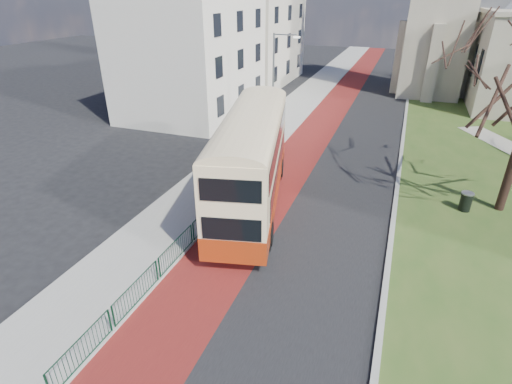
% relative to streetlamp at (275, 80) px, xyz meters
% --- Properties ---
extents(ground, '(160.00, 160.00, 0.00)m').
position_rel_streetlamp_xyz_m(ground, '(4.35, -18.00, -4.59)').
color(ground, black).
rests_on(ground, ground).
extents(road_carriageway, '(9.00, 120.00, 0.01)m').
position_rel_streetlamp_xyz_m(road_carriageway, '(5.85, 2.00, -4.59)').
color(road_carriageway, black).
rests_on(road_carriageway, ground).
extents(bus_lane, '(3.40, 120.00, 0.01)m').
position_rel_streetlamp_xyz_m(bus_lane, '(3.15, 2.00, -4.59)').
color(bus_lane, '#591414').
rests_on(bus_lane, ground).
extents(pavement_west, '(4.00, 120.00, 0.12)m').
position_rel_streetlamp_xyz_m(pavement_west, '(-0.65, 2.00, -4.53)').
color(pavement_west, gray).
rests_on(pavement_west, ground).
extents(kerb_west, '(0.25, 120.00, 0.13)m').
position_rel_streetlamp_xyz_m(kerb_west, '(1.35, 2.00, -4.53)').
color(kerb_west, '#999993').
rests_on(kerb_west, ground).
extents(kerb_east, '(0.25, 80.00, 0.13)m').
position_rel_streetlamp_xyz_m(kerb_east, '(10.45, 4.00, -4.53)').
color(kerb_east, '#999993').
rests_on(kerb_east, ground).
extents(pedestrian_railing, '(0.07, 24.00, 1.12)m').
position_rel_streetlamp_xyz_m(pedestrian_railing, '(1.40, -14.00, -4.04)').
color(pedestrian_railing, '#0C3520').
rests_on(pedestrian_railing, ground).
extents(street_block_near, '(10.30, 14.30, 13.00)m').
position_rel_streetlamp_xyz_m(street_block_near, '(-9.65, 4.00, 1.92)').
color(street_block_near, silver).
rests_on(street_block_near, ground).
extents(street_block_far, '(10.30, 16.30, 11.50)m').
position_rel_streetlamp_xyz_m(street_block_far, '(-9.65, 20.00, 1.17)').
color(street_block_far, beige).
rests_on(street_block_far, ground).
extents(streetlamp, '(2.13, 0.18, 8.00)m').
position_rel_streetlamp_xyz_m(streetlamp, '(0.00, 0.00, 0.00)').
color(streetlamp, gray).
rests_on(streetlamp, pavement_west).
extents(bus, '(5.73, 12.92, 5.26)m').
position_rel_streetlamp_xyz_m(bus, '(2.73, -12.52, -1.59)').
color(bus, '#942A0D').
rests_on(bus, ground).
extents(litter_bin, '(0.86, 0.86, 1.08)m').
position_rel_streetlamp_xyz_m(litter_bin, '(14.09, -8.97, -4.01)').
color(litter_bin, black).
rests_on(litter_bin, grass_green).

